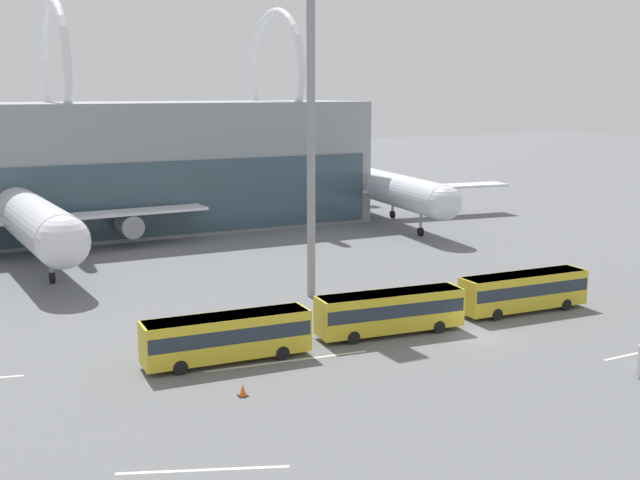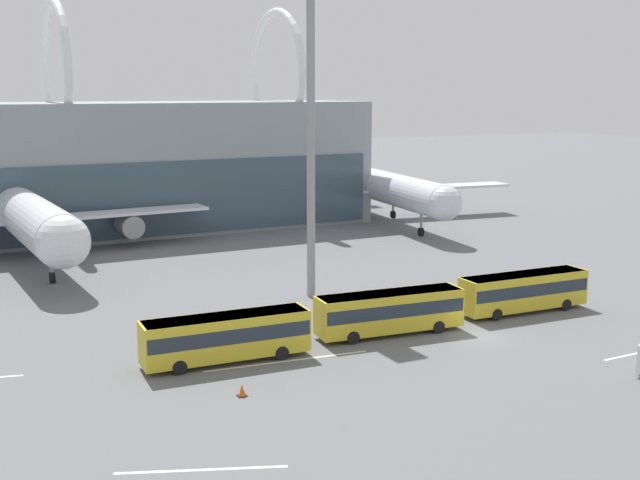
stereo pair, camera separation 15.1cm
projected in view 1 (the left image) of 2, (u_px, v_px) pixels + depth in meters
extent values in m
plane|color=slate|center=(478.00, 337.00, 61.51)|extent=(440.00, 440.00, 0.00)
torus|color=white|center=(56.00, 72.00, 100.61)|extent=(1.10, 18.22, 18.22)
torus|color=white|center=(276.00, 74.00, 114.09)|extent=(1.10, 18.22, 18.22)
cylinder|color=silver|center=(26.00, 215.00, 87.85)|extent=(6.92, 36.31, 5.08)
sphere|color=silver|center=(63.00, 242.00, 72.48)|extent=(4.98, 4.98, 4.98)
cone|color=silver|center=(0.00, 196.00, 103.22)|extent=(5.22, 8.16, 4.82)
cube|color=silver|center=(23.00, 220.00, 89.89)|extent=(43.18, 6.15, 0.35)
cylinder|color=gray|center=(129.00, 226.00, 96.10)|extent=(2.93, 3.89, 2.75)
cube|color=silver|center=(1.00, 193.00, 102.38)|extent=(13.35, 3.87, 0.28)
cylinder|color=gray|center=(51.00, 257.00, 78.01)|extent=(0.36, 0.36, 4.03)
cylinder|color=black|center=(52.00, 278.00, 78.38)|extent=(0.51, 1.12, 1.10)
cylinder|color=gray|center=(54.00, 232.00, 91.81)|extent=(0.36, 0.36, 4.03)
cylinder|color=black|center=(55.00, 249.00, 92.18)|extent=(0.51, 1.12, 1.10)
cylinder|color=silver|center=(382.00, 186.00, 113.90)|extent=(8.49, 36.51, 4.40)
sphere|color=silver|center=(444.00, 203.00, 97.22)|extent=(4.31, 4.31, 4.31)
cone|color=silver|center=(335.00, 174.00, 130.59)|extent=(5.06, 8.38, 4.18)
cube|color=silver|center=(375.00, 190.00, 116.08)|extent=(43.04, 8.80, 0.35)
cylinder|color=gray|center=(448.00, 196.00, 120.48)|extent=(2.85, 3.54, 2.49)
cylinder|color=gray|center=(297.00, 204.00, 112.24)|extent=(2.85, 3.54, 2.49)
cube|color=#5B338C|center=(337.00, 143.00, 128.82)|extent=(1.11, 6.27, 8.95)
cube|color=silver|center=(337.00, 172.00, 129.69)|extent=(11.73, 4.48, 0.28)
cylinder|color=gray|center=(421.00, 216.00, 103.18)|extent=(0.36, 0.36, 4.11)
cylinder|color=black|center=(421.00, 232.00, 103.56)|extent=(0.57, 1.14, 1.10)
cylinder|color=gray|center=(393.00, 201.00, 117.38)|extent=(0.36, 0.36, 4.11)
cylinder|color=black|center=(393.00, 214.00, 117.77)|extent=(0.57, 1.14, 1.10)
cylinder|color=gray|center=(357.00, 203.00, 115.42)|extent=(0.36, 0.36, 4.11)
cylinder|color=black|center=(357.00, 217.00, 115.80)|extent=(0.57, 1.14, 1.10)
cube|color=gold|center=(227.00, 336.00, 55.53)|extent=(11.88, 3.14, 2.95)
cube|color=#232D38|center=(227.00, 332.00, 55.47)|extent=(11.64, 3.16, 1.03)
cube|color=silver|center=(227.00, 317.00, 55.26)|extent=(11.52, 3.05, 0.12)
cylinder|color=black|center=(270.00, 343.00, 58.30)|extent=(1.01, 0.35, 1.00)
cylinder|color=black|center=(282.00, 353.00, 56.18)|extent=(1.01, 0.35, 1.00)
cylinder|color=black|center=(172.00, 357.00, 55.37)|extent=(1.01, 0.35, 1.00)
cylinder|color=black|center=(180.00, 367.00, 53.25)|extent=(1.01, 0.35, 1.00)
cube|color=gold|center=(390.00, 311.00, 61.83)|extent=(11.94, 3.58, 2.95)
cube|color=#232D38|center=(390.00, 307.00, 61.77)|extent=(11.71, 3.59, 1.03)
cube|color=silver|center=(391.00, 293.00, 61.56)|extent=(11.58, 3.47, 0.12)
cylinder|color=black|center=(424.00, 319.00, 64.50)|extent=(1.02, 0.39, 1.00)
cylinder|color=black|center=(439.00, 327.00, 62.34)|extent=(1.02, 0.39, 1.00)
cylinder|color=black|center=(341.00, 329.00, 61.81)|extent=(1.02, 0.39, 1.00)
cylinder|color=black|center=(353.00, 338.00, 59.66)|extent=(1.02, 0.39, 1.00)
cube|color=gold|center=(524.00, 291.00, 68.07)|extent=(11.85, 2.98, 2.95)
cube|color=#232D38|center=(524.00, 287.00, 68.02)|extent=(11.61, 3.00, 1.03)
cube|color=silver|center=(525.00, 274.00, 67.81)|extent=(11.49, 2.89, 0.12)
cylinder|color=black|center=(547.00, 298.00, 70.89)|extent=(1.01, 0.34, 1.00)
cylinder|color=black|center=(566.00, 305.00, 68.79)|extent=(1.01, 0.34, 1.00)
cylinder|color=black|center=(480.00, 307.00, 67.87)|extent=(1.01, 0.34, 1.00)
cylinder|color=black|center=(497.00, 314.00, 65.76)|extent=(1.01, 0.34, 1.00)
cylinder|color=gray|center=(311.00, 148.00, 71.04)|extent=(0.75, 0.75, 27.19)
cube|color=silver|center=(203.00, 470.00, 40.00)|extent=(8.12, 3.41, 0.01)
cube|color=silver|center=(288.00, 361.00, 56.00)|extent=(11.95, 1.45, 0.01)
cube|color=black|center=(243.00, 396.00, 49.62)|extent=(0.62, 0.62, 0.02)
cone|color=#EA5914|center=(243.00, 390.00, 49.54)|extent=(0.46, 0.46, 0.76)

